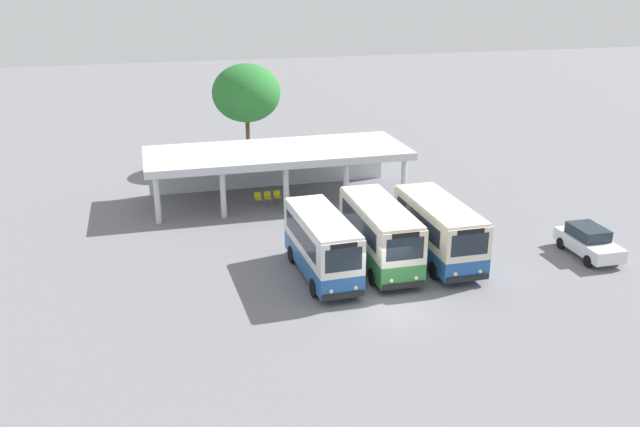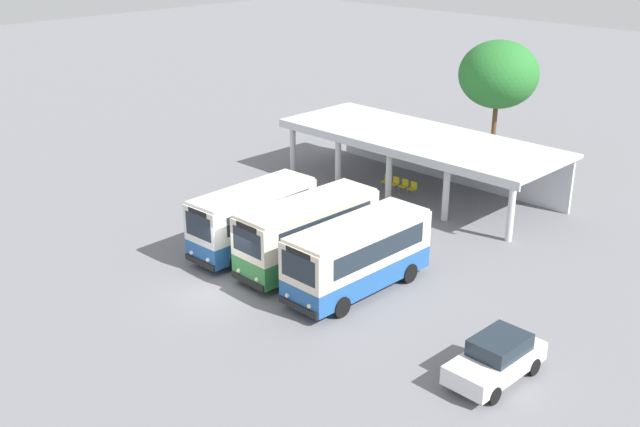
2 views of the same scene
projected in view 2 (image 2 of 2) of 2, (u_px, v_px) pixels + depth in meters
ground_plane at (220, 291)px, 33.35m from camera, size 180.00×180.00×0.00m
city_bus_nearest_orange at (253, 217)px, 36.72m from camera, size 2.44×6.88×3.22m
city_bus_second_in_row at (308, 231)px, 34.97m from camera, size 2.43×7.38×3.29m
city_bus_middle_cream at (358, 254)px, 32.80m from camera, size 2.49×7.26×3.18m
parked_car_flank at (496, 358)px, 26.82m from camera, size 1.90×4.07×1.62m
terminal_canopy at (426, 145)px, 44.90m from camera, size 17.14×6.44×3.40m
waiting_chair_end_by_column at (387, 180)px, 45.60m from camera, size 0.45×0.45×0.86m
waiting_chair_second_from_end at (395, 183)px, 45.19m from camera, size 0.45×0.45×0.86m
waiting_chair_middle_seat at (404, 185)px, 44.80m from camera, size 0.45×0.45×0.86m
waiting_chair_fourth_seat at (413, 188)px, 44.37m from camera, size 0.45×0.45×0.86m
roadside_tree_behind_canopy at (499, 74)px, 49.60m from camera, size 5.21×5.21×7.85m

